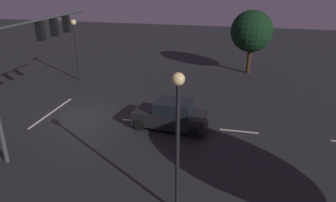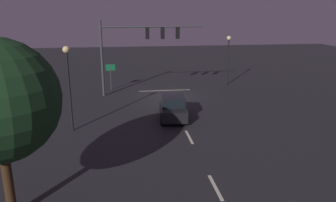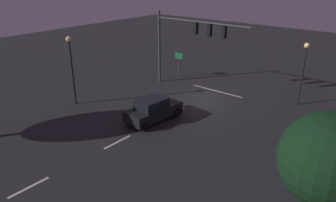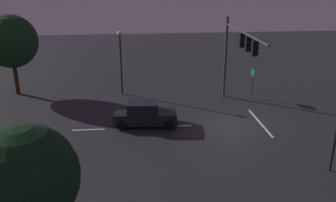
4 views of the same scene
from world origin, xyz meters
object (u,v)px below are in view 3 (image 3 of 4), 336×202
at_px(car_approaching, 153,110).
at_px(street_lamp_right_kerb, 71,58).
at_px(street_lamp_left_kerb, 304,62).
at_px(tree_left_near, 329,161).
at_px(route_sign, 179,59).
at_px(traffic_signal_assembly, 189,35).

xyz_separation_m(car_approaching, street_lamp_right_kerb, (6.94, 1.74, 3.02)).
bearing_deg(street_lamp_left_kerb, tree_left_near, 111.06).
height_order(street_lamp_left_kerb, route_sign, street_lamp_left_kerb).
bearing_deg(route_sign, car_approaching, 117.37).
distance_m(traffic_signal_assembly, street_lamp_left_kerb, 9.64).
height_order(traffic_signal_assembly, car_approaching, traffic_signal_assembly).
xyz_separation_m(street_lamp_left_kerb, route_sign, (11.89, 0.45, -1.69)).
bearing_deg(car_approaching, street_lamp_left_kerb, -126.54).
xyz_separation_m(street_lamp_right_kerb, route_sign, (-2.18, -10.92, -1.97)).
relative_size(car_approaching, street_lamp_left_kerb, 0.89).
bearing_deg(street_lamp_left_kerb, route_sign, 2.17).
distance_m(car_approaching, street_lamp_left_kerb, 12.30).
xyz_separation_m(traffic_signal_assembly, street_lamp_left_kerb, (-9.15, -2.69, -1.37)).
height_order(traffic_signal_assembly, street_lamp_right_kerb, traffic_signal_assembly).
distance_m(traffic_signal_assembly, route_sign, 4.68).
distance_m(car_approaching, street_lamp_right_kerb, 7.76).
bearing_deg(street_lamp_left_kerb, traffic_signal_assembly, 16.39).
height_order(street_lamp_right_kerb, tree_left_near, tree_left_near).
height_order(route_sign, tree_left_near, tree_left_near).
xyz_separation_m(route_sign, tree_left_near, (-17.29, 13.59, 1.93)).
bearing_deg(traffic_signal_assembly, tree_left_near, 142.07).
distance_m(traffic_signal_assembly, street_lamp_right_kerb, 10.04).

